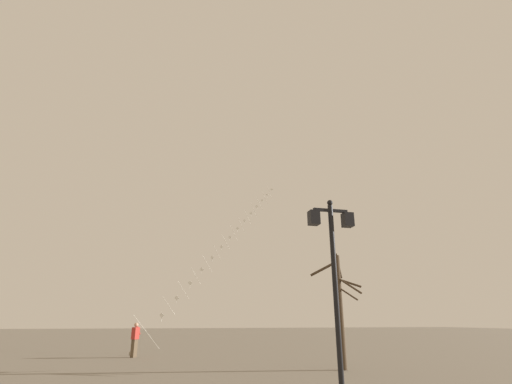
{
  "coord_description": "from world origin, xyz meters",
  "views": [
    {
      "loc": [
        -1.13,
        -1.43,
        1.82
      ],
      "look_at": [
        3.85,
        19.23,
        9.01
      ],
      "focal_mm": 26.69,
      "sensor_mm": 36.0,
      "label": 1
    }
  ],
  "objects": [
    {
      "name": "ground_plane",
      "position": [
        0.0,
        20.0,
        0.0
      ],
      "size": [
        160.0,
        160.0,
        0.0
      ],
      "primitive_type": "plane",
      "color": "#756B5B"
    },
    {
      "name": "twin_lantern_lamp_post",
      "position": [
        3.37,
        8.21,
        3.52
      ],
      "size": [
        1.31,
        0.28,
        5.1
      ],
      "color": "black",
      "rests_on": "ground_plane"
    },
    {
      "name": "kite_train",
      "position": [
        4.24,
        31.13,
        8.6
      ],
      "size": [
        13.46,
        17.6,
        16.76
      ],
      "color": "brown",
      "rests_on": "ground_plane"
    },
    {
      "name": "kite_flyer",
      "position": [
        -2.3,
        20.86,
        0.9
      ],
      "size": [
        0.47,
        0.6,
        1.71
      ],
      "rotation": [
        0.0,
        0.0,
        0.99
      ],
      "color": "brown",
      "rests_on": "ground_plane"
    },
    {
      "name": "bare_tree",
      "position": [
        5.96,
        13.46,
        2.39
      ],
      "size": [
        1.68,
        1.86,
        4.52
      ],
      "color": "#423323",
      "rests_on": "ground_plane"
    }
  ]
}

